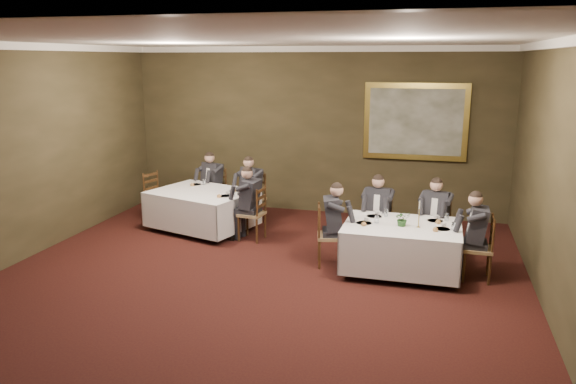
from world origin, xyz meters
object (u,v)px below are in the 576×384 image
at_px(diner_main_endleft, 331,235).
at_px(diner_sec_backleft, 213,191).
at_px(chair_main_backright, 434,239).
at_px(diner_main_backleft, 378,222).
at_px(diner_sec_endright, 252,212).
at_px(chair_sec_endleft, 158,207).
at_px(chair_main_endleft, 330,248).
at_px(centerpiece, 403,218).
at_px(candlestick, 419,217).
at_px(painting, 415,122).
at_px(chair_main_endright, 477,261).
at_px(chair_sec_backright, 253,208).
at_px(chair_sec_endright, 253,225).
at_px(table_main, 402,244).
at_px(chair_main_backleft, 377,235).
at_px(diner_main_endright, 478,247).
at_px(table_second, 202,207).
at_px(chair_sec_backleft, 214,201).
at_px(diner_sec_backright, 252,197).
at_px(diner_main_backright, 435,226).

distance_m(diner_main_endleft, diner_sec_backleft, 3.77).
bearing_deg(chair_main_backright, diner_main_backleft, 13.24).
height_order(diner_sec_endright, chair_sec_endleft, diner_sec_endright).
xyz_separation_m(chair_main_endleft, chair_sec_endleft, (-3.88, 1.62, 0.00)).
bearing_deg(chair_sec_endleft, centerpiece, 89.32).
height_order(chair_main_backright, diner_sec_backleft, diner_sec_backleft).
bearing_deg(diner_main_backleft, candlestick, 131.83).
height_order(diner_main_endleft, diner_sec_endright, same).
xyz_separation_m(chair_main_backright, painting, (-0.49, 2.23, 1.73)).
distance_m(chair_main_endright, chair_sec_backright, 4.72).
height_order(chair_sec_endright, candlestick, candlestick).
xyz_separation_m(chair_main_endleft, chair_sec_backright, (-1.98, 2.04, 0.00)).
bearing_deg(painting, chair_main_backright, -77.53).
xyz_separation_m(table_main, chair_main_backleft, (-0.47, 0.92, -0.17)).
bearing_deg(diner_sec_backleft, table_main, 173.79).
height_order(diner_main_backleft, diner_main_endright, same).
xyz_separation_m(diner_main_endleft, chair_sec_endleft, (-3.89, 1.62, -0.23)).
distance_m(table_main, chair_main_endleft, 1.14).
distance_m(chair_main_backright, chair_sec_endright, 3.24).
xyz_separation_m(table_second, diner_main_endleft, (2.76, -1.27, 0.06)).
bearing_deg(chair_main_endleft, chair_main_endright, 76.46).
distance_m(table_main, chair_sec_backleft, 4.71).
relative_size(diner_main_endright, chair_sec_backleft, 1.35).
distance_m(table_main, diner_sec_endright, 2.91).
bearing_deg(painting, diner_sec_backright, -160.72).
bearing_deg(chair_sec_endleft, chair_sec_backright, 120.59).
distance_m(diner_sec_backright, diner_sec_endright, 1.16).
bearing_deg(diner_main_endright, diner_sec_backright, 65.06).
xyz_separation_m(chair_sec_backleft, chair_sec_backright, (0.96, -0.29, 0.00)).
distance_m(table_second, chair_main_endleft, 3.03).
bearing_deg(diner_main_backright, diner_main_endleft, 42.10).
relative_size(diner_main_endright, diner_sec_backright, 1.00).
relative_size(chair_main_backleft, diner_sec_endright, 0.74).
bearing_deg(diner_main_endleft, table_second, -127.57).
relative_size(diner_main_endright, chair_sec_backright, 1.35).
xyz_separation_m(chair_main_endleft, diner_sec_endright, (-1.63, 0.93, 0.23)).
xyz_separation_m(chair_main_backleft, chair_sec_backleft, (-3.61, 1.43, 0.00)).
bearing_deg(chair_sec_endleft, diner_main_endright, 92.94).
bearing_deg(diner_main_endright, chair_sec_endright, 77.12).
relative_size(diner_main_backright, centerpiece, 5.27).
bearing_deg(painting, diner_sec_endright, -141.46).
height_order(chair_main_backright, chair_sec_endright, same).
relative_size(chair_main_endleft, centerpiece, 3.92).
bearing_deg(chair_main_endright, table_second, 76.45).
relative_size(diner_sec_backright, chair_sec_endright, 1.35).
xyz_separation_m(chair_sec_backleft, diner_sec_backright, (0.96, -0.31, 0.23)).
relative_size(diner_sec_backleft, diner_sec_backright, 1.00).
distance_m(diner_sec_backleft, candlestick, 4.96).
bearing_deg(diner_sec_backright, table_second, 70.85).
distance_m(chair_main_endright, diner_main_endright, 0.23).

